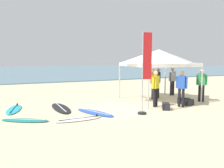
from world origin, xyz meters
TOP-DOWN VIEW (x-y plane):
  - ground_plane at (0.00, 0.00)m, footprint 80.00×80.00m
  - sea at (0.00, 30.09)m, footprint 80.00×36.00m
  - canopy_tent at (2.21, 0.89)m, footprint 3.23×3.23m
  - surfboard_black at (-3.00, 0.95)m, footprint 0.71×2.53m
  - surfboard_cyan at (-4.99, 1.49)m, footprint 0.97×2.16m
  - surfboard_white at (-2.79, -1.35)m, footprint 1.86×0.63m
  - surfboard_teal at (-4.66, -0.72)m, footprint 1.83×1.36m
  - surfboard_blue at (-1.87, -0.51)m, footprint 1.37×2.19m
  - person_orange at (2.21, 1.38)m, footprint 0.31×0.53m
  - person_blue at (2.32, -0.88)m, footprint 0.38×0.47m
  - person_grey at (4.09, 2.17)m, footprint 0.55×0.25m
  - person_yellow at (1.23, -0.36)m, footprint 0.49×0.37m
  - person_green at (4.20, -0.18)m, footprint 0.41×0.42m
  - person_black at (2.78, 1.73)m, footprint 0.40×0.45m
  - banner_flag at (-0.00, -1.44)m, footprint 0.60×0.36m
  - gear_bag_near_tent at (2.89, -0.74)m, footprint 0.68×0.54m
  - gear_bag_by_pole at (1.33, -1.08)m, footprint 0.59×0.68m
  - gear_bag_on_sand at (2.99, -0.26)m, footprint 0.66×0.64m

SIDE VIEW (x-z plane):
  - ground_plane at x=0.00m, z-range 0.00..0.00m
  - surfboard_black at x=-3.00m, z-range -0.06..0.13m
  - surfboard_blue at x=-1.87m, z-range -0.06..0.13m
  - surfboard_cyan at x=-4.99m, z-range -0.06..0.13m
  - surfboard_teal at x=-4.66m, z-range -0.06..0.13m
  - surfboard_white at x=-2.79m, z-range -0.06..0.13m
  - sea at x=0.00m, z-range 0.00..0.10m
  - gear_bag_near_tent at x=2.89m, z-range 0.00..0.28m
  - gear_bag_by_pole at x=1.33m, z-range 0.00..0.28m
  - gear_bag_on_sand at x=2.99m, z-range 0.00..0.28m
  - person_orange at x=2.21m, z-range 0.13..1.84m
  - person_blue at x=2.32m, z-range 0.13..1.84m
  - person_grey at x=4.09m, z-range 0.13..1.84m
  - person_yellow at x=1.23m, z-range 0.13..1.84m
  - person_green at x=4.20m, z-range 0.13..1.84m
  - person_black at x=2.78m, z-range 0.13..1.84m
  - banner_flag at x=0.00m, z-range -0.13..3.27m
  - canopy_tent at x=2.21m, z-range 1.01..3.76m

